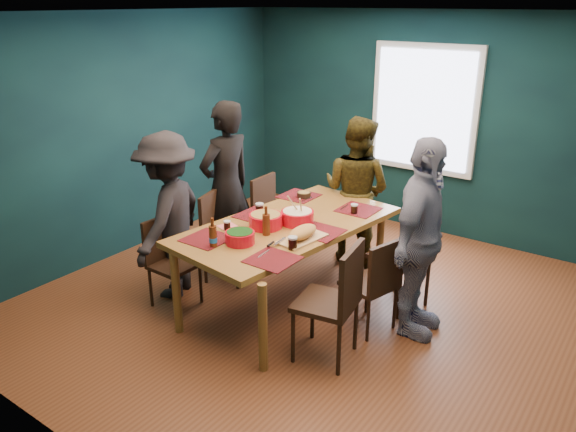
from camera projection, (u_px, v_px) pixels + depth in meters
name	position (u px, v px, depth m)	size (l,w,h in m)	color
room	(328.00, 163.00, 5.23)	(5.01, 5.01, 2.71)	brown
dining_table	(288.00, 231.00, 5.30)	(1.37, 2.31, 0.83)	olive
chair_left_far	(271.00, 211.00, 6.38)	(0.43, 0.43, 0.94)	black
chair_left_mid	(220.00, 229.00, 5.87)	(0.52, 0.52, 0.95)	black
chair_left_near	(168.00, 255.00, 5.38)	(0.40, 0.40, 0.87)	black
chair_right_far	(408.00, 251.00, 5.24)	(0.58, 0.58, 1.03)	black
chair_right_mid	(376.00, 279.00, 4.90)	(0.49, 0.49, 0.89)	black
chair_right_near	(337.00, 295.00, 4.47)	(0.54, 0.54, 1.03)	black
person_far_left	(226.00, 187.00, 5.99)	(0.67, 0.44, 1.85)	black
person_back	(356.00, 191.00, 6.20)	(0.80, 0.63, 1.65)	black
person_right	(420.00, 240.00, 4.77)	(1.04, 0.43, 1.78)	silver
person_near_left	(169.00, 216.00, 5.46)	(1.07, 0.62, 1.66)	black
bowl_salad	(266.00, 220.00, 5.17)	(0.31, 0.31, 0.13)	red
bowl_dumpling	(297.00, 216.00, 5.25)	(0.31, 0.31, 0.29)	red
bowl_herbs	(240.00, 237.00, 4.82)	(0.26, 0.26, 0.11)	red
cutting_board	(302.00, 234.00, 4.89)	(0.29, 0.58, 0.13)	tan
small_bowl	(304.00, 195.00, 5.95)	(0.15, 0.15, 0.06)	black
beer_bottle_a	(213.00, 236.00, 4.74)	(0.07, 0.07, 0.26)	#4C200D
beer_bottle_b	(266.00, 224.00, 4.98)	(0.07, 0.07, 0.27)	#4C200D
cola_glass_a	(227.00, 225.00, 5.10)	(0.06, 0.06, 0.09)	black
cola_glass_b	(293.00, 242.00, 4.71)	(0.08, 0.08, 0.11)	black
cola_glass_c	(354.00, 209.00, 5.49)	(0.07, 0.07, 0.10)	black
cola_glass_d	(260.00, 208.00, 5.48)	(0.08, 0.08, 0.11)	black
napkin_a	(324.00, 231.00, 5.09)	(0.13, 0.13, 0.00)	#E25F66
napkin_b	(228.00, 226.00, 5.19)	(0.16, 0.16, 0.00)	#E25F66
napkin_c	(267.00, 259.00, 4.54)	(0.13, 0.13, 0.00)	#E25F66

